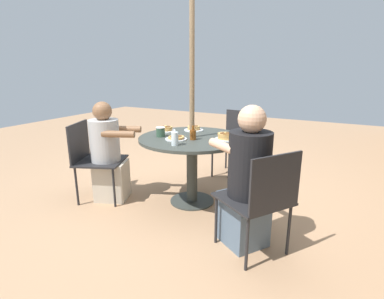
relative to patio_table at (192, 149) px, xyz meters
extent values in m
plane|color=tan|center=(0.00, 0.00, -0.59)|extent=(12.00, 12.00, 0.00)
cylinder|color=#383D38|center=(0.00, 0.00, -0.59)|extent=(0.48, 0.48, 0.01)
cylinder|color=#383D38|center=(0.00, 0.00, -0.25)|extent=(0.12, 0.12, 0.70)
cylinder|color=#383D38|center=(0.00, 0.00, 0.12)|extent=(1.11, 1.11, 0.03)
cylinder|color=#846B4C|center=(0.00, 0.00, 0.62)|extent=(0.05, 0.05, 2.42)
cylinder|color=#232326|center=(-0.78, 0.28, -0.38)|extent=(0.02, 0.02, 0.43)
cylinder|color=#232326|center=(-0.82, -0.13, -0.38)|extent=(0.02, 0.02, 0.43)
cylinder|color=#232326|center=(-1.18, 0.32, -0.38)|extent=(0.02, 0.02, 0.43)
cylinder|color=#232326|center=(-1.22, -0.09, -0.38)|extent=(0.02, 0.02, 0.43)
cube|color=#232326|center=(-1.00, 0.10, -0.16)|extent=(0.52, 0.52, 0.02)
cube|color=#232326|center=(-1.23, 0.12, 0.06)|extent=(0.06, 0.45, 0.41)
cylinder|color=#232326|center=(0.12, -0.82, -0.38)|extent=(0.02, 0.02, 0.43)
cylinder|color=#232326|center=(0.50, -0.66, -0.38)|extent=(0.02, 0.02, 0.43)
cylinder|color=#232326|center=(0.28, -1.19, -0.38)|extent=(0.02, 0.02, 0.43)
cylinder|color=#232326|center=(0.65, -1.03, -0.38)|extent=(0.02, 0.02, 0.43)
cube|color=#232326|center=(0.39, -0.93, -0.16)|extent=(0.63, 0.63, 0.02)
cube|color=#232326|center=(0.48, -1.14, 0.06)|extent=(0.43, 0.19, 0.41)
cube|color=beige|center=(0.35, -0.83, -0.38)|extent=(0.40, 0.42, 0.43)
cylinder|color=#B2B2B2|center=(0.36, -0.87, 0.07)|extent=(0.32, 0.32, 0.47)
sphere|color=brown|center=(0.36, -0.87, 0.39)|extent=(0.20, 0.20, 0.20)
cylinder|color=brown|center=(0.17, -0.73, 0.18)|extent=(0.19, 0.34, 0.07)
cylinder|color=brown|center=(0.40, -0.64, 0.18)|extent=(0.19, 0.34, 0.07)
cylinder|color=#232326|center=(0.61, 0.55, -0.38)|extent=(0.02, 0.02, 0.43)
cylinder|color=#232326|center=(0.28, 0.78, -0.38)|extent=(0.02, 0.02, 0.43)
cylinder|color=#232326|center=(0.84, 0.89, -0.38)|extent=(0.02, 0.02, 0.43)
cylinder|color=#232326|center=(0.50, 1.12, -0.38)|extent=(0.02, 0.02, 0.43)
cube|color=#232326|center=(0.56, 0.83, -0.16)|extent=(0.66, 0.66, 0.02)
cube|color=#232326|center=(0.69, 1.02, 0.06)|extent=(0.39, 0.27, 0.41)
cube|color=slate|center=(0.50, 0.74, -0.38)|extent=(0.46, 0.47, 0.43)
cylinder|color=black|center=(0.52, 0.78, 0.10)|extent=(0.33, 0.33, 0.53)
sphere|color=#DBA884|center=(0.52, 0.78, 0.46)|extent=(0.21, 0.21, 0.21)
cylinder|color=#DBA884|center=(0.53, 0.56, 0.23)|extent=(0.23, 0.29, 0.07)
cylinder|color=#DBA884|center=(0.31, 0.70, 0.23)|extent=(0.23, 0.29, 0.07)
cylinder|color=white|center=(-0.05, 0.35, 0.14)|extent=(0.22, 0.22, 0.01)
cylinder|color=tan|center=(-0.06, 0.36, 0.15)|extent=(0.17, 0.17, 0.01)
cylinder|color=tan|center=(-0.05, 0.35, 0.16)|extent=(0.15, 0.15, 0.01)
cylinder|color=tan|center=(-0.05, 0.35, 0.18)|extent=(0.16, 0.16, 0.01)
cylinder|color=tan|center=(-0.06, 0.35, 0.19)|extent=(0.16, 0.16, 0.01)
ellipsoid|color=brown|center=(-0.05, 0.35, 0.20)|extent=(0.13, 0.12, 0.00)
cube|color=#F4E084|center=(-0.05, 0.35, 0.21)|extent=(0.03, 0.03, 0.01)
cylinder|color=white|center=(0.17, -0.09, 0.14)|extent=(0.22, 0.22, 0.01)
cylinder|color=tan|center=(0.18, -0.09, 0.15)|extent=(0.15, 0.15, 0.01)
cylinder|color=tan|center=(0.17, -0.08, 0.16)|extent=(0.16, 0.16, 0.01)
ellipsoid|color=brown|center=(0.17, -0.09, 0.17)|extent=(0.12, 0.12, 0.00)
cube|color=#F4E084|center=(0.18, -0.09, 0.18)|extent=(0.02, 0.02, 0.01)
cylinder|color=white|center=(-0.30, -0.14, 0.14)|extent=(0.22, 0.22, 0.01)
cylinder|color=tan|center=(-0.30, -0.14, 0.15)|extent=(0.14, 0.14, 0.01)
cylinder|color=tan|center=(-0.30, -0.14, 0.16)|extent=(0.14, 0.14, 0.01)
cylinder|color=tan|center=(-0.30, -0.14, 0.18)|extent=(0.14, 0.14, 0.01)
ellipsoid|color=brown|center=(-0.30, -0.14, 0.19)|extent=(0.11, 0.10, 0.00)
cube|color=#F4E084|center=(-0.30, -0.14, 0.19)|extent=(0.03, 0.03, 0.01)
cylinder|color=white|center=(-0.12, -0.40, 0.14)|extent=(0.22, 0.22, 0.01)
cylinder|color=tan|center=(-0.11, -0.40, 0.15)|extent=(0.14, 0.14, 0.01)
cylinder|color=tan|center=(-0.12, -0.39, 0.16)|extent=(0.14, 0.14, 0.01)
cylinder|color=tan|center=(-0.12, -0.39, 0.18)|extent=(0.14, 0.14, 0.01)
ellipsoid|color=brown|center=(-0.12, -0.40, 0.19)|extent=(0.11, 0.10, 0.00)
cube|color=#F4E084|center=(-0.12, -0.40, 0.19)|extent=(0.03, 0.03, 0.01)
cylinder|color=brown|center=(0.10, 0.06, 0.18)|extent=(0.06, 0.06, 0.10)
cylinder|color=brown|center=(0.10, 0.06, 0.25)|extent=(0.03, 0.03, 0.04)
torus|color=brown|center=(0.12, 0.06, 0.20)|extent=(0.05, 0.01, 0.05)
cylinder|color=#33513D|center=(0.13, -0.30, 0.18)|extent=(0.09, 0.09, 0.09)
cylinder|color=white|center=(0.13, -0.30, 0.23)|extent=(0.09, 0.09, 0.01)
cylinder|color=silver|center=(0.37, 0.02, 0.20)|extent=(0.07, 0.07, 0.13)
camera|label=1|loc=(2.68, 1.42, 0.84)|focal=28.00mm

